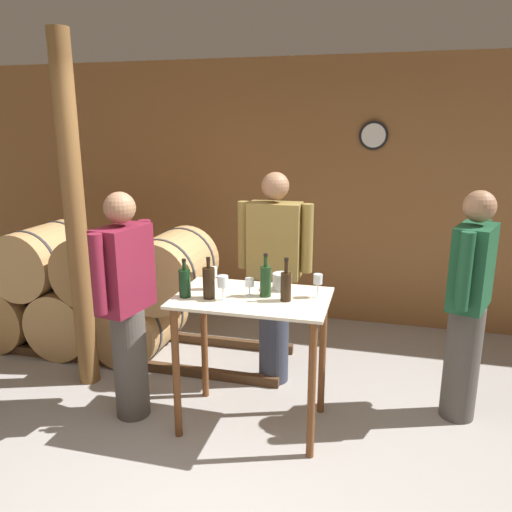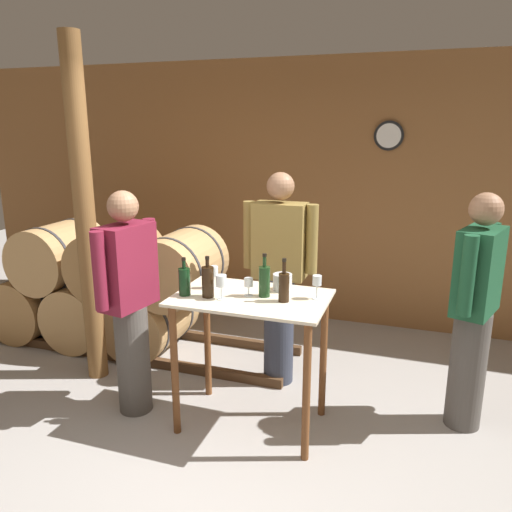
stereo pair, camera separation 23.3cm
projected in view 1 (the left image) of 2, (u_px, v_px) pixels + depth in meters
ground_plane at (225, 492)px, 2.86m from camera, size 14.00×14.00×0.00m
back_wall at (307, 194)px, 5.19m from camera, size 8.40×0.08×2.70m
barrel_rack at (91, 291)px, 4.60m from camera, size 4.00×0.78×1.16m
tasting_table at (252, 325)px, 3.34m from camera, size 1.01×0.65×0.95m
wooden_post at (75, 219)px, 3.78m from camera, size 0.16×0.16×2.70m
wine_bottle_far_left at (185, 282)px, 3.26m from camera, size 0.08×0.08×0.26m
wine_bottle_left at (209, 282)px, 3.23m from camera, size 0.08×0.08×0.28m
wine_bottle_center at (265, 280)px, 3.27m from camera, size 0.07×0.07×0.29m
wine_bottle_right at (286, 285)px, 3.18m from camera, size 0.07×0.07×0.29m
wine_glass_near_left at (213, 273)px, 3.41m from camera, size 0.06×0.06×0.16m
wine_glass_near_center at (223, 282)px, 3.19m from camera, size 0.07×0.07×0.16m
wine_glass_near_right at (249, 283)px, 3.28m from camera, size 0.06×0.06×0.12m
wine_glass_far_side at (318, 280)px, 3.24m from camera, size 0.06×0.06×0.16m
ice_bucket at (282, 282)px, 3.41m from camera, size 0.13×0.13×0.12m
person_host at (468, 303)px, 3.40m from camera, size 0.34×0.56×1.63m
person_visitor_with_scarf at (126, 303)px, 3.43m from camera, size 0.29×0.58×1.62m
person_visitor_bearded at (274, 275)px, 3.91m from camera, size 0.59×0.24×1.70m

